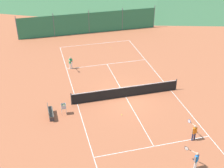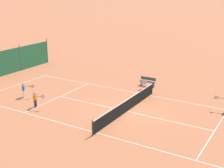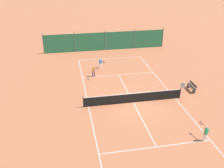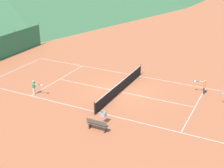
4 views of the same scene
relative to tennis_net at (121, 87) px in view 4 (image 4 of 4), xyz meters
The scene contains 9 objects.
ground_plane 0.50m from the tennis_net, ahead, with size 600.00×600.00×0.00m, color #B7603D.
court_line_markings 0.50m from the tennis_net, ahead, with size 8.25×23.85×0.01m.
tennis_net is the anchor object (origin of this frame).
player_far_service 7.03m from the tennis_net, 66.21° to the right, with size 0.42×1.08×1.26m.
player_far_baseline 7.31m from the tennis_net, 120.11° to the left, with size 0.42×1.08×1.26m.
tennis_ball_alley_left 10.35m from the tennis_net, 82.20° to the left, with size 0.07×0.07×0.07m, color #CCE033.
tennis_ball_alley_right 2.69m from the tennis_net, 113.48° to the right, with size 0.07×0.07×0.07m, color #CCE033.
ball_hopper 5.43m from the tennis_net, 167.89° to the right, with size 0.36×0.36×0.89m.
courtside_bench 6.46m from the tennis_net, 169.02° to the right, with size 0.36×1.50×0.84m.
Camera 4 is at (-22.17, -10.26, 11.31)m, focal length 50.00 mm.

